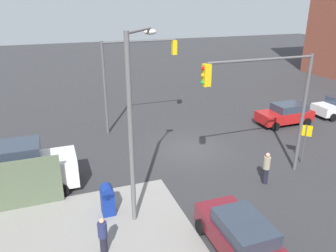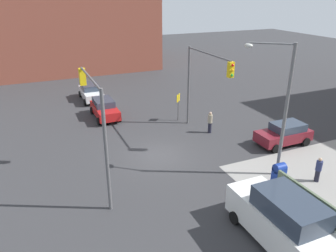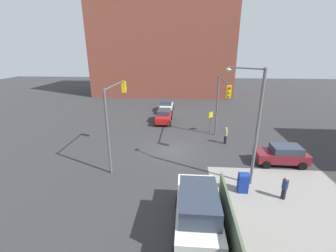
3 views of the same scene
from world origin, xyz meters
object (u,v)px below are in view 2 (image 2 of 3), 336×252
object	(u,v)px
traffic_signal_nw_corner	(204,76)
mailbox_blue	(279,174)
street_lamp_corner	(280,101)
pedestrian_crossing	(318,169)
traffic_signal_se_corner	(95,113)
van_white_delivery	(282,220)
sedan_red	(105,108)
sedan_maroon	(284,134)
pedestrian_waiting	(210,122)
hatchback_white	(91,92)

from	to	relation	value
traffic_signal_nw_corner	mailbox_blue	distance (m)	9.20
street_lamp_corner	pedestrian_crossing	xyz separation A→B (m)	(1.83, 1.89, -3.89)
traffic_signal_se_corner	mailbox_blue	xyz separation A→B (m)	(3.77, 9.50, -3.87)
mailbox_blue	pedestrian_crossing	bearing A→B (deg)	75.96
traffic_signal_nw_corner	van_white_delivery	bearing A→B (deg)	-12.57
mailbox_blue	van_white_delivery	distance (m)	4.99
sedan_red	pedestrian_crossing	xyz separation A→B (m)	(15.47, 9.06, -0.03)
street_lamp_corner	mailbox_blue	distance (m)	4.16
traffic_signal_nw_corner	sedan_maroon	bearing A→B (deg)	48.45
sedan_maroon	pedestrian_waiting	size ratio (longest dim) A/B	2.32
pedestrian_waiting	street_lamp_corner	bearing A→B (deg)	164.79
traffic_signal_se_corner	sedan_red	size ratio (longest dim) A/B	1.54
hatchback_white	pedestrian_crossing	distance (m)	22.97
traffic_signal_se_corner	sedan_maroon	world-z (taller)	traffic_signal_se_corner
traffic_signal_se_corner	hatchback_white	xyz separation A→B (m)	(-16.68, 2.73, -3.78)
traffic_signal_se_corner	hatchback_white	bearing A→B (deg)	170.69
traffic_signal_nw_corner	pedestrian_crossing	bearing A→B (deg)	18.02
mailbox_blue	pedestrian_crossing	xyz separation A→B (m)	(0.60, 2.40, 0.05)
traffic_signal_nw_corner	hatchback_white	bearing A→B (deg)	-152.71
sedan_maroon	pedestrian_waiting	world-z (taller)	pedestrian_waiting
mailbox_blue	traffic_signal_se_corner	bearing A→B (deg)	-111.67
mailbox_blue	pedestrian_crossing	distance (m)	2.47
traffic_signal_se_corner	sedan_maroon	distance (m)	14.15
traffic_signal_nw_corner	mailbox_blue	world-z (taller)	traffic_signal_nw_corner
hatchback_white	pedestrian_waiting	xyz separation A→B (m)	(12.26, 6.97, 0.07)
pedestrian_waiting	hatchback_white	bearing A→B (deg)	11.87
sedan_red	pedestrian_waiting	size ratio (longest dim) A/B	2.42
hatchback_white	sedan_red	xyz separation A→B (m)	(5.58, 0.11, -0.00)
traffic_signal_se_corner	hatchback_white	size ratio (longest dim) A/B	1.48
street_lamp_corner	pedestrian_crossing	size ratio (longest dim) A/B	5.09
sedan_red	pedestrian_crossing	distance (m)	17.93
hatchback_white	van_white_delivery	size ratio (longest dim) A/B	0.81
hatchback_white	sedan_red	distance (m)	5.58
street_lamp_corner	pedestrian_crossing	distance (m)	4.70
street_lamp_corner	sedan_red	world-z (taller)	street_lamp_corner
sedan_maroon	van_white_delivery	xyz separation A→B (m)	(8.00, -7.33, 0.44)
mailbox_blue	hatchback_white	size ratio (longest dim) A/B	0.33
hatchback_white	sedan_maroon	xyz separation A→B (m)	(16.25, 10.89, -0.00)
traffic_signal_nw_corner	sedan_maroon	world-z (taller)	traffic_signal_nw_corner
traffic_signal_se_corner	sedan_red	xyz separation A→B (m)	(-11.10, 2.84, -3.79)
van_white_delivery	street_lamp_corner	bearing A→B (deg)	143.54
traffic_signal_nw_corner	van_white_delivery	xyz separation A→B (m)	(12.11, -2.70, -3.39)
street_lamp_corner	sedan_maroon	size ratio (longest dim) A/B	1.97
pedestrian_crossing	pedestrian_waiting	distance (m)	9.07
street_lamp_corner	mailbox_blue	world-z (taller)	street_lamp_corner
street_lamp_corner	mailbox_blue	xyz separation A→B (m)	(1.23, -0.51, -3.94)
street_lamp_corner	pedestrian_crossing	bearing A→B (deg)	46.01
sedan_maroon	sedan_red	world-z (taller)	same
traffic_signal_se_corner	street_lamp_corner	size ratio (longest dim) A/B	0.81
mailbox_blue	hatchback_white	world-z (taller)	hatchback_white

